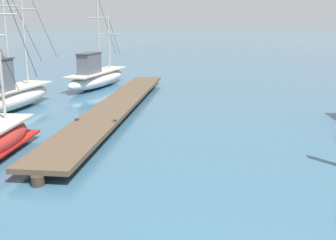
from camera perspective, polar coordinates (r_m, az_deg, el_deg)
The scene contains 3 objects.
floating_dock at distance 20.48m, azimuth -7.04°, elevation 2.17°, with size 2.03×19.25×0.53m.
fishing_boat_0 at distance 21.97m, azimuth -21.78°, elevation 3.39°, with size 2.72×8.64×7.32m.
fishing_boat_1 at distance 28.22m, azimuth -9.89°, elevation 5.99°, with size 2.91×7.80×6.41m.
Camera 1 is at (-0.72, -3.62, 4.45)m, focal length 43.78 mm.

